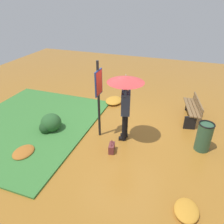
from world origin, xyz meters
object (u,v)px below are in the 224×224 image
(person_with_umbrella, at_px, (126,92))
(trash_bin, at_px, (204,137))
(park_bench, at_px, (193,109))
(handbag, at_px, (112,148))
(info_sign_post, at_px, (99,91))

(person_with_umbrella, xyz_separation_m, trash_bin, (-0.30, 2.14, -1.13))
(park_bench, relative_size, trash_bin, 1.69)
(person_with_umbrella, height_order, handbag, person_with_umbrella)
(info_sign_post, bearing_deg, park_bench, 126.10)
(trash_bin, bearing_deg, park_bench, -168.68)
(handbag, xyz_separation_m, park_bench, (-2.51, 1.99, 0.28))
(person_with_umbrella, bearing_deg, info_sign_post, -90.23)
(person_with_umbrella, xyz_separation_m, park_bench, (-1.89, 1.82, -1.15))
(park_bench, bearing_deg, person_with_umbrella, -43.96)
(person_with_umbrella, distance_m, info_sign_post, 0.77)
(person_with_umbrella, xyz_separation_m, info_sign_post, (-0.00, -0.76, -0.11))
(person_with_umbrella, relative_size, trash_bin, 2.45)
(handbag, relative_size, trash_bin, 0.44)
(info_sign_post, distance_m, trash_bin, 3.09)
(person_with_umbrella, distance_m, handbag, 1.56)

